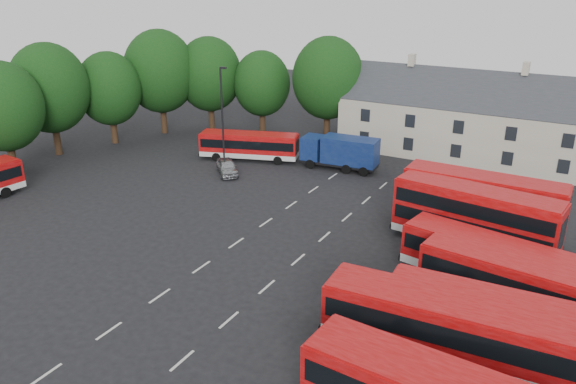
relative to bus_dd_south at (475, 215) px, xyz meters
The scene contains 14 objects.
ground 17.51m from the bus_dd_south, 147.87° to the right, with size 140.00×140.00×0.00m, color black.
lane_markings 14.38m from the bus_dd_south, 149.34° to the right, with size 5.15×33.80×0.01m.
treeline 37.07m from the bus_dd_south, 164.01° to the left, with size 29.92×32.59×12.01m.
terrace_houses 20.84m from the bus_dd_south, 91.85° to the left, with size 35.70×7.13×10.06m.
bus_row_b 12.86m from the bus_dd_south, 83.20° to the right, with size 12.17×3.49×3.40m.
bus_row_c 11.94m from the bus_dd_south, 70.21° to the right, with size 11.89×3.36×3.33m.
bus_row_d 7.88m from the bus_dd_south, 57.51° to the right, with size 11.67×3.96×3.23m.
bus_row_e 5.23m from the bus_dd_south, 63.35° to the right, with size 11.52×4.45×3.18m.
bus_dd_south is the anchor object (origin of this frame).
bus_dd_north 2.73m from the bus_dd_south, 92.04° to the left, with size 11.16×2.76×4.56m.
bus_north 25.87m from the bus_dd_south, 159.44° to the left, with size 10.08×5.35×2.80m.
box_truck 18.58m from the bus_dd_south, 143.61° to the left, with size 7.57×2.95×3.24m.
silver_car 24.16m from the bus_dd_south, 169.39° to the left, with size 1.67×4.14×1.41m, color #9FA2A6.
lamppost 24.93m from the bus_dd_south, 168.60° to the left, with size 0.69×0.32×9.97m.
Camera 1 is at (20.76, -27.19, 17.92)m, focal length 35.00 mm.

